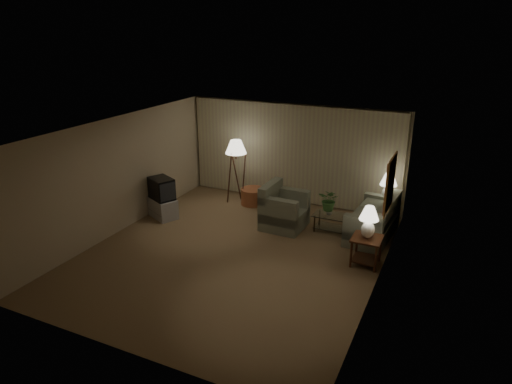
% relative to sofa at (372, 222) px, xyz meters
% --- Properties ---
extents(ground, '(7.00, 7.00, 0.00)m').
position_rel_sofa_xyz_m(ground, '(-2.50, -2.04, -0.38)').
color(ground, '#7F6046').
rests_on(ground, ground).
extents(room_shell, '(6.04, 7.02, 2.72)m').
position_rel_sofa_xyz_m(room_shell, '(-2.48, -0.53, 1.37)').
color(room_shell, '#C3B496').
rests_on(room_shell, ground).
extents(sofa, '(1.84, 1.12, 0.76)m').
position_rel_sofa_xyz_m(sofa, '(0.00, 0.00, 0.00)').
color(sofa, gray).
rests_on(sofa, ground).
extents(armchair, '(1.05, 1.00, 0.85)m').
position_rel_sofa_xyz_m(armchair, '(-2.03, -0.35, 0.04)').
color(armchair, gray).
rests_on(armchair, ground).
extents(side_table_near, '(0.59, 0.59, 0.60)m').
position_rel_sofa_xyz_m(side_table_near, '(0.15, -1.35, 0.04)').
color(side_table_near, '#3A1B0F').
rests_on(side_table_near, ground).
extents(side_table_far, '(0.47, 0.39, 0.60)m').
position_rel_sofa_xyz_m(side_table_far, '(0.15, 0.86, 0.02)').
color(side_table_far, '#3A1B0F').
rests_on(side_table_far, ground).
extents(table_lamp_near, '(0.39, 0.39, 0.67)m').
position_rel_sofa_xyz_m(table_lamp_near, '(0.15, -1.35, 0.62)').
color(table_lamp_near, white).
rests_on(table_lamp_near, side_table_near).
extents(table_lamp_far, '(0.41, 0.41, 0.70)m').
position_rel_sofa_xyz_m(table_lamp_far, '(0.15, 0.86, 0.64)').
color(table_lamp_far, white).
rests_on(table_lamp_far, side_table_far).
extents(coffee_table, '(0.99, 0.54, 0.41)m').
position_rel_sofa_xyz_m(coffee_table, '(-0.86, -0.10, -0.10)').
color(coffee_table, silver).
rests_on(coffee_table, ground).
extents(tv_cabinet, '(1.14, 1.08, 0.50)m').
position_rel_sofa_xyz_m(tv_cabinet, '(-5.05, -1.08, -0.13)').
color(tv_cabinet, '#A8A8AA').
rests_on(tv_cabinet, ground).
extents(crt_tv, '(1.00, 0.96, 0.54)m').
position_rel_sofa_xyz_m(crt_tv, '(-5.05, -1.08, 0.39)').
color(crt_tv, black).
rests_on(crt_tv, tv_cabinet).
extents(floor_lamp, '(0.57, 0.57, 1.75)m').
position_rel_sofa_xyz_m(floor_lamp, '(-3.83, 0.64, 0.54)').
color(floor_lamp, '#3A1B0F').
rests_on(floor_lamp, ground).
extents(ottoman, '(0.77, 0.77, 0.43)m').
position_rel_sofa_xyz_m(ottoman, '(-3.37, 0.70, -0.16)').
color(ottoman, '#9B4E34').
rests_on(ottoman, ground).
extents(vase, '(0.15, 0.15, 0.15)m').
position_rel_sofa_xyz_m(vase, '(-1.01, -0.10, 0.11)').
color(vase, white).
rests_on(vase, coffee_table).
extents(flowers, '(0.54, 0.48, 0.53)m').
position_rel_sofa_xyz_m(flowers, '(-1.01, -0.10, 0.45)').
color(flowers, '#417A36').
rests_on(flowers, vase).
extents(book, '(0.16, 0.21, 0.02)m').
position_rel_sofa_xyz_m(book, '(-0.61, -0.20, 0.04)').
color(book, olive).
rests_on(book, coffee_table).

